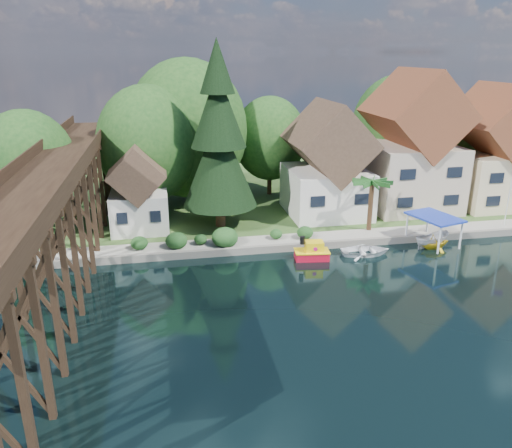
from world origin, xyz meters
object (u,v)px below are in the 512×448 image
at_px(palm_tree, 372,184).
at_px(boat_yellow, 434,241).
at_px(flagpole, 512,187).
at_px(shed, 139,194).
at_px(boat_white_a, 366,250).
at_px(boat_canopy, 433,234).
at_px(house_left, 327,168).
at_px(trestle_bridge, 58,212).
at_px(tugboat, 312,252).
at_px(house_right, 494,154).
at_px(conifer, 219,140).
at_px(house_center, 411,150).

distance_m(palm_tree, boat_yellow, 7.14).
bearing_deg(boat_yellow, flagpole, -75.31).
distance_m(shed, boat_white_a, 20.40).
bearing_deg(boat_white_a, boat_canopy, -81.17).
xyz_separation_m(boat_white_a, boat_canopy, (6.23, 0.59, 0.77)).
xyz_separation_m(house_left, flagpole, (15.19, -7.01, -0.85)).
height_order(trestle_bridge, boat_yellow, trestle_bridge).
relative_size(flagpole, tugboat, 2.11).
bearing_deg(house_right, flagpole, -111.86).
xyz_separation_m(palm_tree, boat_white_a, (-2.02, -4.24, -4.41)).
height_order(boat_white_a, boat_canopy, boat_canopy).
xyz_separation_m(trestle_bridge, house_right, (41.00, 10.83, 0.43)).
relative_size(trestle_bridge, house_left, 4.01).
bearing_deg(boat_canopy, trestle_bridge, -177.08).
distance_m(conifer, boat_white_a, 15.79).
bearing_deg(flagpole, house_center, 129.47).
bearing_deg(palm_tree, house_center, 42.62).
bearing_deg(house_right, house_center, 176.82).
height_order(flagpole, boat_white_a, flagpole).
xyz_separation_m(shed, boat_white_a, (18.26, -8.41, -3.41)).
xyz_separation_m(tugboat, boat_white_a, (4.60, 0.10, -0.18)).
xyz_separation_m(house_left, house_center, (9.00, 0.50, 1.28)).
height_order(conifer, boat_yellow, conifer).
distance_m(flagpole, boat_white_a, 15.69).
height_order(trestle_bridge, house_right, house_right).
relative_size(trestle_bridge, tugboat, 15.12).
height_order(shed, palm_tree, shed).
distance_m(house_right, boat_canopy, 15.50).
bearing_deg(flagpole, palm_tree, 174.08).
height_order(shed, conifer, conifer).
relative_size(house_left, house_right, 0.88).
relative_size(palm_tree, boat_canopy, 1.00).
xyz_separation_m(shed, tugboat, (13.66, -8.51, -3.23)).
distance_m(house_center, house_right, 9.04).
relative_size(house_left, conifer, 0.67).
height_order(palm_tree, tugboat, palm_tree).
bearing_deg(house_center, flagpole, -50.53).
bearing_deg(palm_tree, boat_yellow, -44.47).
height_order(palm_tree, boat_canopy, palm_tree).
relative_size(shed, boat_canopy, 1.59).
bearing_deg(house_center, boat_white_a, -129.99).
bearing_deg(flagpole, tugboat, -171.26).
relative_size(trestle_bridge, conifer, 2.68).
relative_size(trestle_bridge, boat_canopy, 8.96).
distance_m(house_left, shed, 18.11).
xyz_separation_m(trestle_bridge, flagpole, (38.19, 3.82, -1.06)).
bearing_deg(shed, palm_tree, -11.63).
xyz_separation_m(house_left, shed, (-18.00, -1.50, -1.31)).
bearing_deg(house_left, house_center, 3.18).
distance_m(trestle_bridge, flagpole, 38.39).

